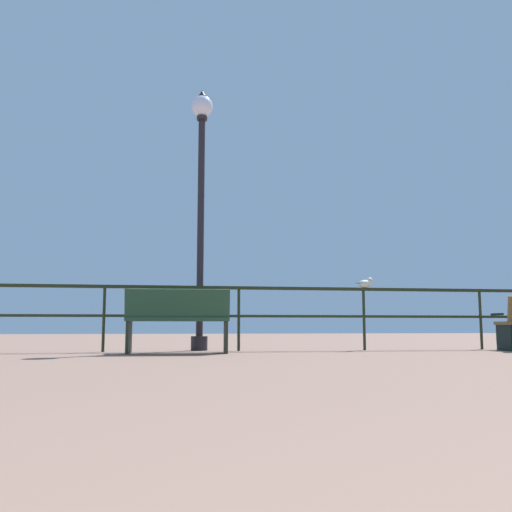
% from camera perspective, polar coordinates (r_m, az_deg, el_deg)
% --- Properties ---
extents(pier_railing, '(18.14, 0.05, 0.99)m').
position_cam_1_polar(pier_railing, '(8.63, -8.40, -4.67)').
color(pier_railing, black).
rests_on(pier_railing, ground_plane).
extents(bench_near_left, '(1.45, 0.73, 0.88)m').
position_cam_1_polar(bench_near_left, '(7.92, -7.90, -6.16)').
color(bench_near_left, '#24462E').
rests_on(bench_near_left, ground_plane).
extents(lamppost_center, '(0.35, 0.35, 4.24)m').
position_cam_1_polar(lamppost_center, '(9.20, -5.57, 7.07)').
color(lamppost_center, black).
rests_on(lamppost_center, ground_plane).
extents(seagull_on_rail, '(0.36, 0.20, 0.17)m').
position_cam_1_polar(seagull_on_rail, '(9.23, 11.02, -2.70)').
color(seagull_on_rail, silver).
rests_on(seagull_on_rail, pier_railing).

